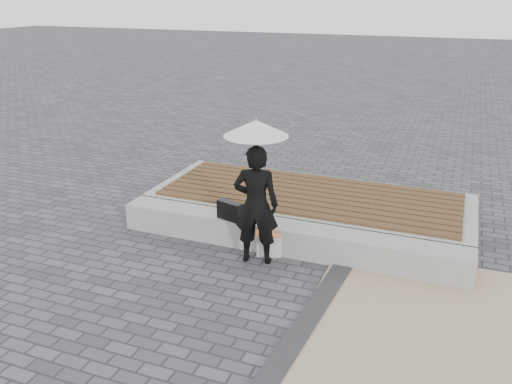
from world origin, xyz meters
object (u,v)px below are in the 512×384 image
(handbag, at_px, (230,211))
(canvas_tote, at_px, (269,244))
(woman, at_px, (256,205))
(parasol, at_px, (256,128))
(seating_ledge, at_px, (286,237))

(handbag, xyz_separation_m, canvas_tote, (0.63, -0.10, -0.36))
(woman, bearing_deg, parasol, 77.66)
(seating_ledge, distance_m, canvas_tote, 0.29)
(woman, height_order, handbag, woman)
(parasol, xyz_separation_m, handbag, (-0.52, 0.31, -1.32))
(canvas_tote, bearing_deg, parasol, -135.55)
(handbag, height_order, canvas_tote, handbag)
(seating_ledge, bearing_deg, parasol, -121.70)
(parasol, distance_m, canvas_tote, 1.69)
(woman, height_order, canvas_tote, woman)
(seating_ledge, bearing_deg, canvas_tote, -123.25)
(seating_ledge, distance_m, parasol, 1.73)
(woman, xyz_separation_m, parasol, (0.00, -0.00, 1.03))
(woman, distance_m, canvas_tote, 0.68)
(parasol, height_order, handbag, parasol)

